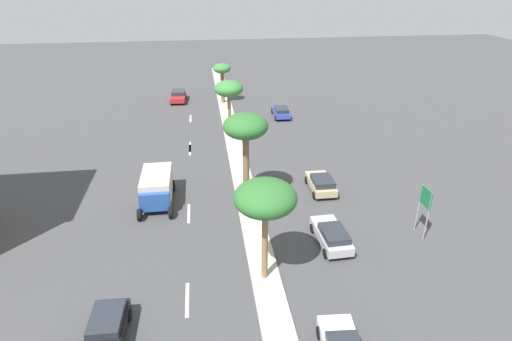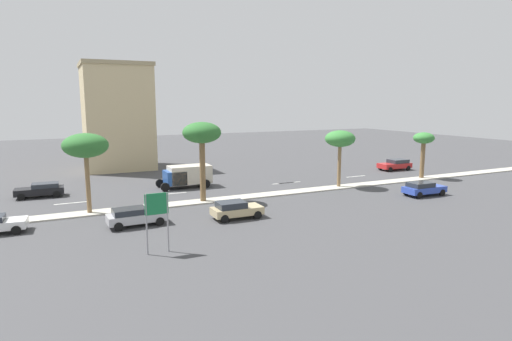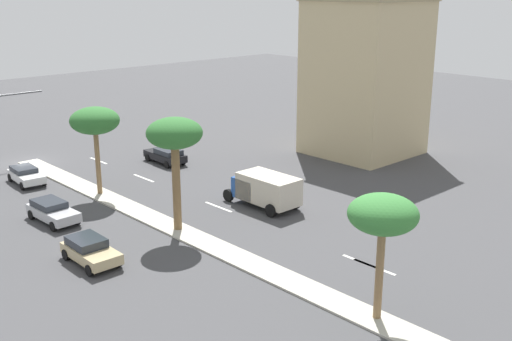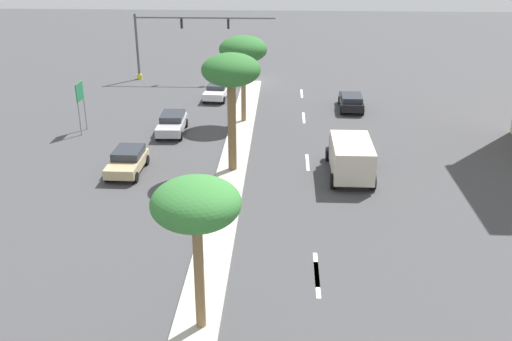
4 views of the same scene
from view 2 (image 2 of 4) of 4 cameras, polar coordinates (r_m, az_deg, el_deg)
ground_plane at (r=41.42m, az=0.70°, el=-3.43°), size 160.00×160.00×0.00m
median_curb at (r=45.46m, az=9.84°, el=-2.35°), size 1.80×72.40×0.12m
lane_stripe_center at (r=42.00m, az=-23.68°, el=-4.04°), size 0.20×2.80×0.01m
lane_stripe_right at (r=43.24m, az=-11.12°, el=-3.06°), size 0.20×2.80×0.01m
lane_stripe_trailing at (r=47.87m, az=3.69°, el=-1.72°), size 0.20×2.80×0.01m
lane_stripe_rear at (r=48.25m, az=4.51°, el=-1.64°), size 0.20×2.80×0.01m
lane_stripe_mid at (r=53.53m, az=13.29°, el=-0.78°), size 0.20×2.80×0.01m
directional_road_sign at (r=26.08m, az=-13.21°, el=-5.27°), size 0.10×1.41×3.72m
commercial_building at (r=61.00m, az=-18.15°, el=6.93°), size 9.03×8.90×14.20m
palm_tree_left at (r=36.55m, az=-21.97°, el=3.03°), size 3.58×3.58×6.50m
palm_tree_rear at (r=38.34m, az=-7.30°, el=4.77°), size 3.47×3.47×7.19m
palm_tree_front at (r=45.69m, az=11.25°, el=4.11°), size 3.18×3.18×5.99m
palm_tree_center at (r=53.85m, az=21.64°, el=3.75°), size 2.41×2.41×5.41m
sedan_red_left at (r=59.94m, az=18.25°, el=0.79°), size 2.21×4.46×1.43m
sedan_black_trailing at (r=45.74m, az=-26.97°, el=-2.31°), size 2.00×4.35×1.34m
sedan_silver_far at (r=32.73m, az=-15.96°, el=-5.90°), size 2.03×4.30×1.36m
sedan_blue_right at (r=44.54m, az=21.60°, el=-2.23°), size 2.00×4.26×1.35m
sedan_tan_inboard at (r=33.42m, az=-2.79°, el=-5.23°), size 2.00×3.97×1.39m
box_truck at (r=45.87m, az=-9.45°, el=-0.65°), size 2.59×5.62×2.34m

